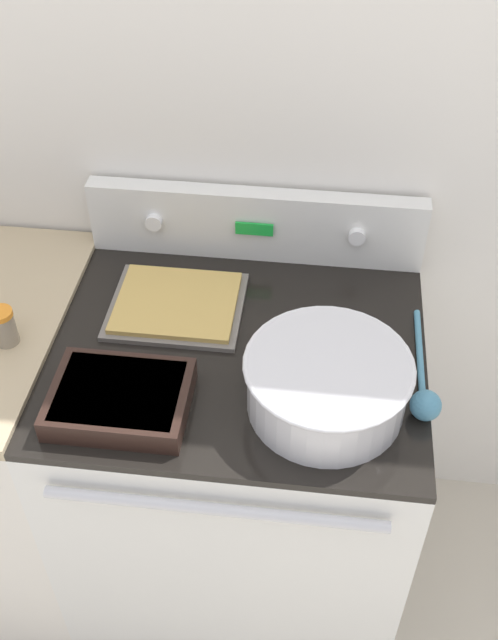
# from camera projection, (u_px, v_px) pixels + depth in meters

# --- Properties ---
(kitchen_wall) EXTENTS (8.00, 0.05, 2.50)m
(kitchen_wall) POSITION_uv_depth(u_px,v_px,m) (260.00, 112.00, 1.66)
(kitchen_wall) COLOR silver
(kitchen_wall) RESTS_ON ground_plane
(stove_range) EXTENTS (0.81, 0.72, 0.90)m
(stove_range) POSITION_uv_depth(u_px,v_px,m) (241.00, 468.00, 1.93)
(stove_range) COLOR silver
(stove_range) RESTS_ON ground_plane
(control_panel) EXTENTS (0.81, 0.07, 0.18)m
(control_panel) POSITION_uv_depth(u_px,v_px,m) (256.00, 224.00, 1.79)
(control_panel) COLOR silver
(control_panel) RESTS_ON stove_range
(mixing_bowl) EXTENTS (0.33, 0.33, 0.12)m
(mixing_bowl) POSITION_uv_depth(u_px,v_px,m) (327.00, 382.00, 1.45)
(mixing_bowl) COLOR silver
(mixing_bowl) RESTS_ON stove_range
(casserole_dish) EXTENTS (0.27, 0.21, 0.05)m
(casserole_dish) POSITION_uv_depth(u_px,v_px,m) (120.00, 398.00, 1.47)
(casserole_dish) COLOR black
(casserole_dish) RESTS_ON stove_range
(baking_tray) EXTENTS (0.30, 0.26, 0.02)m
(baking_tray) POSITION_uv_depth(u_px,v_px,m) (177.00, 305.00, 1.70)
(baking_tray) COLOR slate
(baking_tray) RESTS_ON stove_range
(ladle) EXTENTS (0.06, 0.33, 0.06)m
(ladle) POSITION_uv_depth(u_px,v_px,m) (424.00, 396.00, 1.48)
(ladle) COLOR teal
(ladle) RESTS_ON stove_range
(spice_jar_orange_cap) EXTENTS (0.05, 0.05, 0.09)m
(spice_jar_orange_cap) POSITION_uv_depth(u_px,v_px,m) (4.00, 326.00, 1.58)
(spice_jar_orange_cap) COLOR gray
(spice_jar_orange_cap) RESTS_ON side_counter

